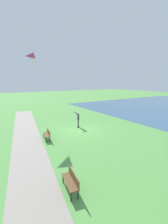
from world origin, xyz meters
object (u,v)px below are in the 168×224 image
(park_bench_near_walkway, at_px, (47,134))
(person_kite_flyer, at_px, (78,118))
(park_bench_far_walkway, at_px, (71,180))
(flying_kite, at_px, (34,57))

(park_bench_near_walkway, bearing_deg, person_kite_flyer, -156.75)
(park_bench_far_walkway, bearing_deg, flying_kite, -97.54)
(person_kite_flyer, relative_size, park_bench_far_walkway, 1.18)
(flying_kite, height_order, park_bench_near_walkway, flying_kite)
(person_kite_flyer, relative_size, flying_kite, 0.30)
(flying_kite, distance_m, park_bench_near_walkway, 7.90)
(person_kite_flyer, bearing_deg, park_bench_far_walkway, 58.55)
(park_bench_near_walkway, relative_size, park_bench_far_walkway, 1.00)
(flying_kite, bearing_deg, park_bench_far_walkway, 82.46)
(park_bench_far_walkway, bearing_deg, park_bench_near_walkway, -99.64)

